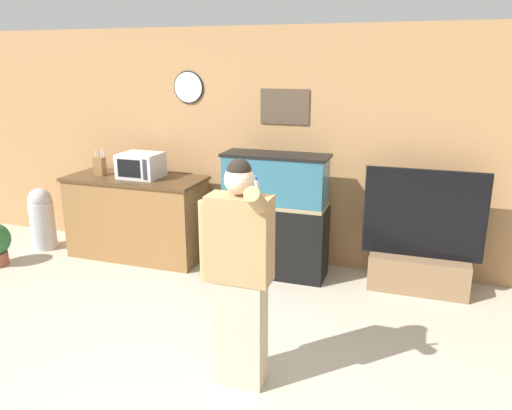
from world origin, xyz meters
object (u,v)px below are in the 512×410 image
counter_island (137,217)px  tv_on_stand (420,256)px  knife_block (100,166)px  person_standing (239,272)px  trash_bin (42,218)px  microwave (141,165)px  aquarium_on_stand (275,216)px

counter_island → tv_on_stand: 3.17m
counter_island → knife_block: knife_block is taller
knife_block → person_standing: bearing=-37.8°
person_standing → trash_bin: bearing=151.5°
microwave → person_standing: person_standing is taller
counter_island → trash_bin: bearing=-172.5°
microwave → trash_bin: (-1.32, -0.19, -0.70)m
counter_island → aquarium_on_stand: bearing=0.1°
counter_island → tv_on_stand: size_ratio=1.30×
microwave → person_standing: 2.74m
person_standing → trash_bin: (-3.23, 1.75, -0.46)m
counter_island → aquarium_on_stand: size_ratio=1.21×
aquarium_on_stand → person_standing: size_ratio=0.81×
microwave → person_standing: size_ratio=0.28×
trash_bin → tv_on_stand: bearing=3.3°
microwave → tv_on_stand: bearing=1.2°
tv_on_stand → trash_bin: tv_on_stand is taller
aquarium_on_stand → trash_bin: size_ratio=1.73×
microwave → knife_block: size_ratio=1.48×
aquarium_on_stand → tv_on_stand: aquarium_on_stand is taller
counter_island → microwave: microwave is taller
counter_island → aquarium_on_stand: (1.68, 0.00, 0.18)m
knife_block → tv_on_stand: size_ratio=0.25×
person_standing → aquarium_on_stand: bearing=99.1°
trash_bin → counter_island: bearing=7.5°
counter_island → tv_on_stand: tv_on_stand is taller
counter_island → knife_block: 0.73m
counter_island → person_standing: (1.99, -1.92, 0.37)m
tv_on_stand → aquarium_on_stand: bearing=-176.7°
knife_block → trash_bin: bearing=-170.9°
person_standing → trash_bin: 3.71m
counter_island → microwave: bearing=17.2°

